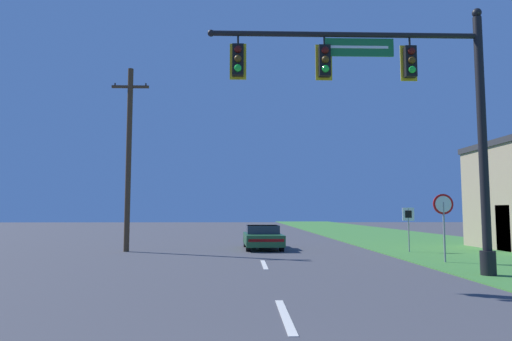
% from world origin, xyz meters
% --- Properties ---
extents(grass_verge_right, '(10.00, 110.00, 0.04)m').
position_xyz_m(grass_verge_right, '(10.50, 30.00, 0.02)').
color(grass_verge_right, '#428438').
rests_on(grass_verge_right, ground).
extents(road_center_line, '(0.16, 34.80, 0.01)m').
position_xyz_m(road_center_line, '(0.00, 22.00, 0.01)').
color(road_center_line, silver).
rests_on(road_center_line, ground).
extents(signal_mast, '(8.46, 0.47, 8.07)m').
position_xyz_m(signal_mast, '(4.20, 10.84, 5.02)').
color(signal_mast, black).
rests_on(signal_mast, grass_verge_right).
extents(car_ahead, '(1.97, 4.34, 1.19)m').
position_xyz_m(car_ahead, '(0.25, 20.96, 0.60)').
color(car_ahead, black).
rests_on(car_ahead, ground).
extents(stop_sign, '(0.76, 0.07, 2.50)m').
position_xyz_m(stop_sign, '(6.68, 14.31, 1.86)').
color(stop_sign, gray).
rests_on(stop_sign, grass_verge_right).
extents(route_sign_post, '(0.55, 0.06, 2.03)m').
position_xyz_m(route_sign_post, '(6.93, 18.62, 1.53)').
color(route_sign_post, gray).
rests_on(route_sign_post, grass_verge_right).
extents(utility_pole_near, '(1.80, 0.26, 8.88)m').
position_xyz_m(utility_pole_near, '(-6.29, 19.58, 4.60)').
color(utility_pole_near, '#4C3823').
rests_on(utility_pole_near, ground).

